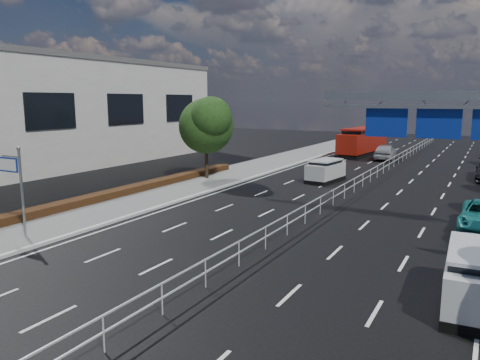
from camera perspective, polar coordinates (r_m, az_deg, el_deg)
The scene contains 14 objects.
ground at distance 17.28m, azimuth -2.74°, elevation -12.05°, with size 160.00×160.00×0.00m, color black.
sidewalk_near at distance 24.96m, azimuth -26.05°, elevation -5.99°, with size 5.00×140.00×0.14m, color slate.
kerb_near at distance 23.01m, azimuth -22.41°, elevation -7.01°, with size 0.25×140.00×0.15m, color silver.
median_fence at distance 37.60m, azimuth 15.39°, elevation 0.39°, with size 0.05×85.00×1.02m.
hedge_near at distance 29.26m, azimuth -20.19°, elevation -2.80°, with size 1.00×36.00×0.44m, color black.
toilet_sign at distance 23.94m, azimuth -25.81°, elevation 0.44°, with size 1.62×0.18×4.34m.
overhead_gantry at distance 23.80m, azimuth 24.84°, elevation 6.91°, with size 10.24×0.38×7.45m.
near_building at distance 49.79m, azimuth -22.02°, elevation 7.42°, with size 12.00×38.00×10.00m, color beige.
near_tree_back at distance 37.66m, azimuth -4.10°, elevation 6.98°, with size 4.84×4.51×6.69m.
white_minivan at distance 37.72m, azimuth 10.39°, elevation 1.13°, with size 2.22×4.22×1.75m.
red_bus at distance 57.13m, azimuth 14.73°, elevation 4.67°, with size 3.53×10.89×3.20m.
near_car_silver at distance 53.17m, azimuth 17.30°, elevation 3.31°, with size 2.02×5.02×1.71m, color #96979D.
near_car_dark at distance 72.60m, azimuth 15.82°, elevation 4.90°, with size 1.57×4.51×1.49m, color black.
silver_minivan at distance 16.61m, azimuth 27.10°, elevation -10.64°, with size 2.11×4.64×1.90m.
Camera 1 is at (8.39, -13.67, 6.42)m, focal length 35.00 mm.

